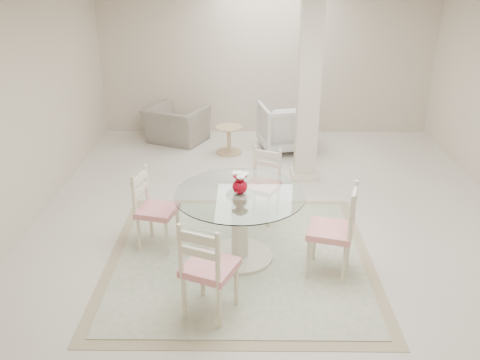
{
  "coord_description": "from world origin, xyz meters",
  "views": [
    {
      "loc": [
        -0.39,
        -5.71,
        3.0
      ],
      "look_at": [
        -0.44,
        -0.77,
        0.85
      ],
      "focal_mm": 38.0,
      "sensor_mm": 36.0,
      "label": 1
    }
  ],
  "objects_px": {
    "column": "(309,88)",
    "armchair_white": "(286,127)",
    "red_vase": "(240,183)",
    "dining_chair_south": "(206,263)",
    "dining_chair_east": "(338,225)",
    "side_table": "(229,141)",
    "dining_table": "(240,226)",
    "dining_chair_west": "(151,204)",
    "recliner_taupe": "(176,125)",
    "dining_chair_north": "(264,179)"
  },
  "relations": [
    {
      "from": "side_table",
      "to": "armchair_white",
      "type": "bearing_deg",
      "value": 12.22
    },
    {
      "from": "column",
      "to": "dining_table",
      "type": "xyz_separation_m",
      "value": [
        -0.94,
        -2.27,
        -0.95
      ]
    },
    {
      "from": "dining_table",
      "to": "armchair_white",
      "type": "xyz_separation_m",
      "value": [
        0.75,
        3.51,
        -0.0
      ]
    },
    {
      "from": "armchair_white",
      "to": "column",
      "type": "bearing_deg",
      "value": 87.58
    },
    {
      "from": "dining_chair_north",
      "to": "side_table",
      "type": "xyz_separation_m",
      "value": [
        -0.5,
        2.33,
        -0.31
      ]
    },
    {
      "from": "dining_table",
      "to": "red_vase",
      "type": "xyz_separation_m",
      "value": [
        0.0,
        -0.0,
        0.51
      ]
    },
    {
      "from": "column",
      "to": "dining_chair_north",
      "type": "relative_size",
      "value": 2.73
    },
    {
      "from": "column",
      "to": "armchair_white",
      "type": "height_order",
      "value": "column"
    },
    {
      "from": "red_vase",
      "to": "dining_chair_south",
      "type": "bearing_deg",
      "value": -106.18
    },
    {
      "from": "dining_chair_south",
      "to": "recliner_taupe",
      "type": "height_order",
      "value": "dining_chair_south"
    },
    {
      "from": "dining_chair_east",
      "to": "side_table",
      "type": "distance_m",
      "value": 3.79
    },
    {
      "from": "column",
      "to": "armchair_white",
      "type": "bearing_deg",
      "value": 98.45
    },
    {
      "from": "dining_chair_east",
      "to": "dining_chair_north",
      "type": "xyz_separation_m",
      "value": [
        -0.7,
        1.25,
        -0.05
      ]
    },
    {
      "from": "dining_chair_west",
      "to": "side_table",
      "type": "xyz_separation_m",
      "value": [
        0.76,
        3.03,
        -0.32
      ]
    },
    {
      "from": "dining_chair_south",
      "to": "side_table",
      "type": "height_order",
      "value": "dining_chair_south"
    },
    {
      "from": "dining_chair_east",
      "to": "dining_chair_south",
      "type": "height_order",
      "value": "dining_chair_east"
    },
    {
      "from": "dining_chair_west",
      "to": "armchair_white",
      "type": "relative_size",
      "value": 1.15
    },
    {
      "from": "dining_chair_east",
      "to": "armchair_white",
      "type": "bearing_deg",
      "value": -160.61
    },
    {
      "from": "red_vase",
      "to": "dining_chair_south",
      "type": "height_order",
      "value": "dining_chair_south"
    },
    {
      "from": "dining_chair_south",
      "to": "dining_chair_east",
      "type": "bearing_deg",
      "value": -127.52
    },
    {
      "from": "dining_chair_east",
      "to": "dining_chair_south",
      "type": "relative_size",
      "value": 1.01
    },
    {
      "from": "red_vase",
      "to": "recliner_taupe",
      "type": "height_order",
      "value": "red_vase"
    },
    {
      "from": "dining_chair_north",
      "to": "dining_chair_east",
      "type": "bearing_deg",
      "value": -36.86
    },
    {
      "from": "dining_chair_west",
      "to": "recliner_taupe",
      "type": "relative_size",
      "value": 1.03
    },
    {
      "from": "column",
      "to": "dining_chair_east",
      "type": "height_order",
      "value": "column"
    },
    {
      "from": "dining_table",
      "to": "armchair_white",
      "type": "height_order",
      "value": "armchair_white"
    },
    {
      "from": "dining_chair_west",
      "to": "side_table",
      "type": "bearing_deg",
      "value": -0.21
    },
    {
      "from": "recliner_taupe",
      "to": "dining_chair_east",
      "type": "bearing_deg",
      "value": 141.48
    },
    {
      "from": "dining_chair_east",
      "to": "dining_chair_north",
      "type": "relative_size",
      "value": 1.11
    },
    {
      "from": "dining_table",
      "to": "dining_chair_north",
      "type": "bearing_deg",
      "value": 73.88
    },
    {
      "from": "column",
      "to": "recliner_taupe",
      "type": "height_order",
      "value": "column"
    },
    {
      "from": "column",
      "to": "dining_chair_south",
      "type": "xyz_separation_m",
      "value": [
        -1.22,
        -3.25,
        -0.78
      ]
    },
    {
      "from": "dining_table",
      "to": "dining_chair_east",
      "type": "xyz_separation_m",
      "value": [
        0.98,
        -0.28,
        0.18
      ]
    },
    {
      "from": "dining_chair_east",
      "to": "dining_chair_west",
      "type": "height_order",
      "value": "dining_chair_east"
    },
    {
      "from": "side_table",
      "to": "recliner_taupe",
      "type": "bearing_deg",
      "value": 148.73
    },
    {
      "from": "dining_chair_east",
      "to": "side_table",
      "type": "relative_size",
      "value": 2.38
    },
    {
      "from": "column",
      "to": "dining_chair_east",
      "type": "xyz_separation_m",
      "value": [
        0.05,
        -2.54,
        -0.77
      ]
    },
    {
      "from": "column",
      "to": "red_vase",
      "type": "relative_size",
      "value": 11.21
    },
    {
      "from": "column",
      "to": "armchair_white",
      "type": "xyz_separation_m",
      "value": [
        -0.18,
        1.24,
        -0.95
      ]
    },
    {
      "from": "dining_chair_south",
      "to": "side_table",
      "type": "xyz_separation_m",
      "value": [
        0.07,
        4.28,
        -0.36
      ]
    },
    {
      "from": "dining_chair_north",
      "to": "dining_chair_south",
      "type": "xyz_separation_m",
      "value": [
        -0.56,
        -1.95,
        0.05
      ]
    },
    {
      "from": "red_vase",
      "to": "armchair_white",
      "type": "distance_m",
      "value": 3.63
    },
    {
      "from": "column",
      "to": "armchair_white",
      "type": "relative_size",
      "value": 3.08
    },
    {
      "from": "dining_chair_north",
      "to": "dining_chair_south",
      "type": "distance_m",
      "value": 2.03
    },
    {
      "from": "recliner_taupe",
      "to": "side_table",
      "type": "distance_m",
      "value": 1.12
    },
    {
      "from": "side_table",
      "to": "red_vase",
      "type": "bearing_deg",
      "value": -86.28
    },
    {
      "from": "dining_chair_east",
      "to": "armchair_white",
      "type": "xyz_separation_m",
      "value": [
        -0.23,
        3.79,
        -0.18
      ]
    },
    {
      "from": "dining_chair_north",
      "to": "dining_chair_west",
      "type": "height_order",
      "value": "dining_chair_west"
    },
    {
      "from": "column",
      "to": "dining_chair_north",
      "type": "distance_m",
      "value": 1.67
    },
    {
      "from": "dining_table",
      "to": "dining_chair_west",
      "type": "bearing_deg",
      "value": 164.5
    }
  ]
}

